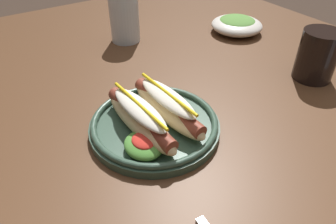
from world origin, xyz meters
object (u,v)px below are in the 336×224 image
Objects in this scene: hot_dog_plate at (154,120)px; water_cup at (124,17)px; side_bowl at (237,24)px; soda_cup at (317,56)px.

water_cup is at bearing 159.76° from hot_dog_plate.
hot_dog_plate is at bearing -60.35° from side_bowl.
water_cup reaches higher than soda_cup.
water_cup is (-0.39, 0.14, 0.04)m from hot_dog_plate.
hot_dog_plate is at bearing -20.24° from water_cup.
hot_dog_plate is 2.11× the size of soda_cup.
water_cup reaches higher than hot_dog_plate.
soda_cup is 0.83× the size of water_cup.
hot_dog_plate is 0.42m from water_cup.
hot_dog_plate is 1.76× the size of water_cup.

